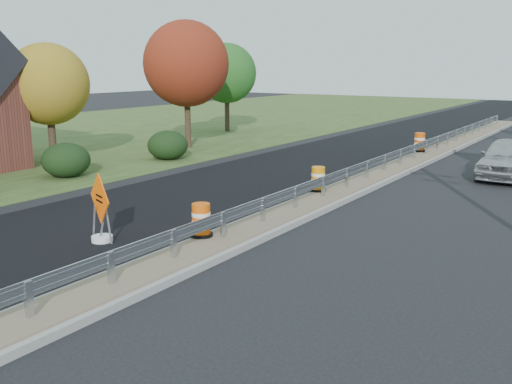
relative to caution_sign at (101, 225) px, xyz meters
The scene contains 15 objects.
ground 6.37m from the caution_sign, 61.81° to the left, with size 140.00×140.00×0.00m, color black.
grass_verge_near 26.16m from the caution_sign, 143.40° to the left, with size 30.00×120.00×0.03m, color #304B20.
milled_overlay 15.67m from the caution_sign, 95.13° to the left, with size 7.20×120.00×0.01m, color black.
median 13.93m from the caution_sign, 77.56° to the left, with size 1.60×55.00×0.23m.
guardrail 14.90m from the caution_sign, 78.39° to the left, with size 0.10×46.15×0.72m.
hedge_mid 10.18m from the caution_sign, 146.64° to the left, with size 2.09×2.09×1.52m, color black.
hedge_north 14.09m from the caution_sign, 124.60° to the left, with size 2.09×2.09×1.52m, color black.
tree_near_yellow 14.60m from the caution_sign, 147.67° to the left, with size 3.96×3.96×5.88m.
tree_near_red 19.04m from the caution_sign, 122.67° to the left, with size 4.95×4.95×7.35m.
tree_near_back 27.20m from the caution_sign, 118.85° to the left, with size 4.29×4.29×6.37m.
caution_sign is the anchor object (origin of this frame).
barrel_median_near 2.80m from the caution_sign, 28.90° to the left, with size 0.62×0.62×0.91m.
barrel_median_mid 8.60m from the caution_sign, 73.44° to the left, with size 0.62×0.62×0.91m.
barrel_median_far 20.23m from the caution_sign, 83.04° to the left, with size 0.69×0.69×1.01m.
car_silver 17.88m from the caution_sign, 64.90° to the left, with size 2.02×5.03×1.71m, color #B8B7BC.
Camera 1 is at (8.94, -15.90, 4.81)m, focal length 40.00 mm.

